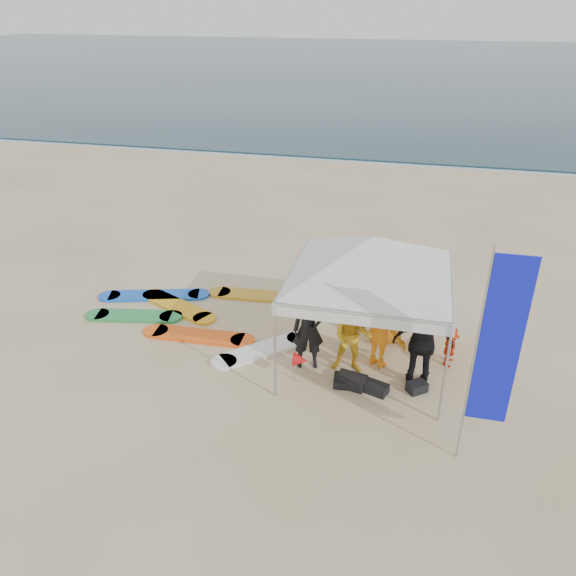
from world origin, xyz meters
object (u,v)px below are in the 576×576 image
at_px(marker_pennant, 300,360).
at_px(surfboard_spread, 198,314).
at_px(person_black_a, 309,329).
at_px(canopy_tent, 373,237).
at_px(person_orange_a, 382,328).
at_px(person_black_b, 423,342).
at_px(person_orange_b, 387,302).
at_px(feather_flag, 497,345).
at_px(person_seated, 450,345).
at_px(person_yellow, 352,337).

bearing_deg(marker_pennant, surfboard_spread, 146.47).
distance_m(person_black_a, canopy_tent, 2.24).
xyz_separation_m(canopy_tent, surfboard_spread, (-4.05, 0.98, -2.75)).
bearing_deg(person_orange_a, marker_pennant, 61.70).
bearing_deg(person_black_b, surfboard_spread, -20.06).
relative_size(person_orange_b, marker_pennant, 3.05).
height_order(canopy_tent, feather_flag, feather_flag).
distance_m(feather_flag, marker_pennant, 3.91).
xyz_separation_m(feather_flag, surfboard_spread, (-6.12, 3.33, -2.18)).
distance_m(person_black_a, person_seated, 2.92).
bearing_deg(marker_pennant, person_yellow, 32.81).
bearing_deg(surfboard_spread, person_orange_a, -12.69).
relative_size(canopy_tent, marker_pennant, 6.65).
xyz_separation_m(person_black_a, person_orange_b, (1.44, 1.30, 0.10)).
xyz_separation_m(person_orange_a, canopy_tent, (-0.30, -0.00, 1.93)).
height_order(person_orange_b, marker_pennant, person_orange_b).
relative_size(person_black_a, feather_flag, 0.46).
xyz_separation_m(person_yellow, feather_flag, (2.31, -1.98, 1.42)).
bearing_deg(canopy_tent, surfboard_spread, 166.35).
bearing_deg(person_yellow, person_black_a, 178.45).
bearing_deg(person_yellow, person_black_b, -8.65).
xyz_separation_m(person_yellow, person_orange_a, (0.54, 0.37, 0.06)).
bearing_deg(person_black_a, person_black_b, -17.42).
bearing_deg(person_orange_a, person_yellow, 62.43).
bearing_deg(person_seated, canopy_tent, 112.54).
distance_m(person_seated, marker_pennant, 3.12).
xyz_separation_m(person_black_a, canopy_tent, (1.10, 0.38, 1.92)).
height_order(person_seated, marker_pennant, person_seated).
bearing_deg(person_yellow, person_seated, 17.80).
relative_size(person_orange_b, canopy_tent, 0.46).
relative_size(person_yellow, feather_flag, 0.43).
bearing_deg(person_seated, person_orange_b, 78.15).
height_order(person_black_b, marker_pennant, person_black_b).
relative_size(person_black_a, marker_pennant, 2.73).
bearing_deg(person_black_a, person_yellow, -13.09).
xyz_separation_m(person_yellow, canopy_tent, (0.24, 0.36, 1.98)).
xyz_separation_m(canopy_tent, marker_pennant, (-1.14, -0.94, -2.29)).
distance_m(person_yellow, canopy_tent, 2.03).
relative_size(person_black_a, person_black_b, 0.91).
bearing_deg(marker_pennant, person_orange_a, 33.25).
height_order(person_black_a, marker_pennant, person_black_a).
bearing_deg(feather_flag, person_seated, 98.05).
distance_m(person_black_a, feather_flag, 3.97).
bearing_deg(person_seated, surfboard_spread, 94.22).
xyz_separation_m(person_orange_a, person_seated, (1.38, 0.36, -0.43)).
relative_size(person_orange_b, person_seated, 2.26).
bearing_deg(surfboard_spread, canopy_tent, -13.65).
distance_m(person_orange_b, marker_pennant, 2.42).
distance_m(person_yellow, person_orange_a, 0.66).
height_order(person_black_b, canopy_tent, canopy_tent).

